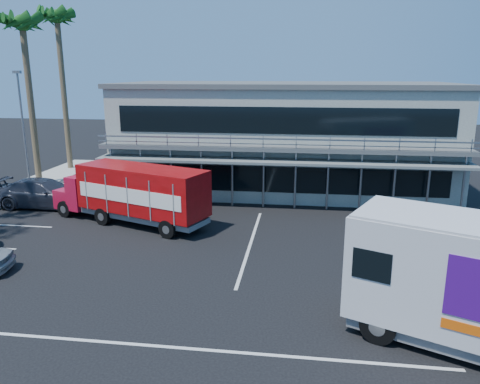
# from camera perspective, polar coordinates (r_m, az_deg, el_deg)

# --- Properties ---
(ground) EXTENTS (120.00, 120.00, 0.00)m
(ground) POSITION_cam_1_polar(r_m,az_deg,el_deg) (20.18, -5.41, -9.00)
(ground) COLOR black
(ground) RESTS_ON ground
(building) EXTENTS (22.40, 12.00, 7.30)m
(building) POSITION_cam_1_polar(r_m,az_deg,el_deg) (33.26, 5.40, 6.85)
(building) COLOR gray
(building) RESTS_ON ground
(palm_e) EXTENTS (2.80, 2.80, 12.25)m
(palm_e) POSITION_cam_1_polar(r_m,az_deg,el_deg) (36.49, -24.93, 17.19)
(palm_e) COLOR brown
(palm_e) RESTS_ON ground
(palm_f) EXTENTS (2.80, 2.80, 13.25)m
(palm_f) POSITION_cam_1_polar(r_m,az_deg,el_deg) (41.51, -21.34, 18.28)
(palm_f) COLOR brown
(palm_f) RESTS_ON ground
(light_pole_far) EXTENTS (0.50, 0.25, 8.09)m
(light_pole_far) POSITION_cam_1_polar(r_m,az_deg,el_deg) (34.61, -24.92, 7.29)
(light_pole_far) COLOR gray
(light_pole_far) RESTS_ON ground
(red_truck) EXTENTS (9.58, 5.42, 3.18)m
(red_truck) POSITION_cam_1_polar(r_m,az_deg,el_deg) (25.69, -12.91, -0.06)
(red_truck) COLOR #AB0D29
(red_truck) RESTS_ON ground
(parked_car_d) EXTENTS (5.96, 2.50, 1.72)m
(parked_car_d) POSITION_cam_1_polar(r_m,az_deg,el_deg) (30.77, -22.74, -0.14)
(parked_car_d) COLOR #2A2D38
(parked_car_d) RESTS_ON ground
(parked_car_e) EXTENTS (4.24, 3.07, 1.34)m
(parked_car_e) POSITION_cam_1_polar(r_m,az_deg,el_deg) (32.33, -18.92, 0.52)
(parked_car_e) COLOR slate
(parked_car_e) RESTS_ON ground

